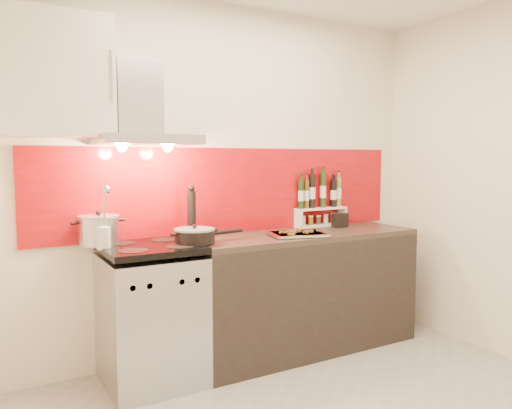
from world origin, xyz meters
TOP-DOWN VIEW (x-y plane):
  - back_wall at (0.00, 1.40)m, footprint 3.40×0.02m
  - backsplash at (0.05, 1.39)m, footprint 3.00×0.02m
  - range_stove at (-0.70, 1.10)m, footprint 0.60×0.60m
  - counter at (0.50, 1.10)m, footprint 1.80×0.60m
  - range_hood at (-0.70, 1.24)m, footprint 0.62×0.50m
  - upper_cabinet at (-1.25, 1.22)m, footprint 0.70×0.35m
  - stock_pot at (-0.98, 1.27)m, footprint 0.26×0.26m
  - saute_pan at (-0.41, 1.03)m, footprint 0.52×0.27m
  - utensil_jar at (-0.98, 1.13)m, footprint 0.08×0.13m
  - pepper_mill at (-0.35, 1.25)m, footprint 0.06×0.06m
  - step_shelf at (0.84, 1.34)m, footprint 0.48×0.13m
  - caddy_box at (0.93, 1.19)m, footprint 0.14×0.08m
  - baking_tray at (0.37, 0.99)m, footprint 0.46×0.39m

SIDE VIEW (x-z plane):
  - range_stove at x=-0.70m, z-range -0.01..0.90m
  - counter at x=0.50m, z-range 0.00..0.90m
  - baking_tray at x=0.37m, z-range 0.90..0.93m
  - saute_pan at x=-0.41m, z-range 0.90..1.02m
  - caddy_box at x=0.93m, z-range 0.90..1.02m
  - stock_pot at x=-0.98m, z-range 0.89..1.12m
  - utensil_jar at x=-0.98m, z-range 0.82..1.22m
  - pepper_mill at x=-0.35m, z-range 0.89..1.27m
  - step_shelf at x=0.84m, z-range 0.87..1.31m
  - backsplash at x=0.05m, z-range 0.90..1.54m
  - back_wall at x=0.00m, z-range 0.00..2.60m
  - range_hood at x=-0.70m, z-range 1.44..2.05m
  - upper_cabinet at x=-1.25m, z-range 1.59..2.31m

